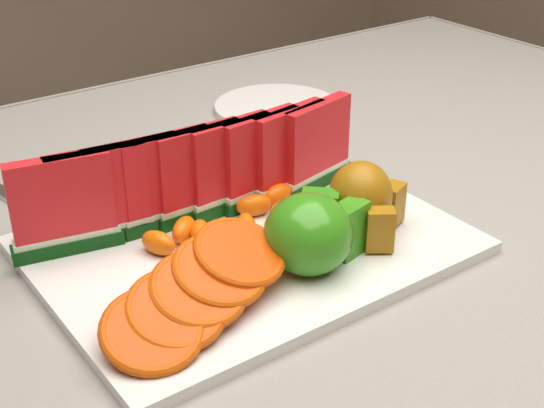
% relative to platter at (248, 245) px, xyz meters
% --- Properties ---
extents(table, '(1.40, 0.90, 0.75)m').
position_rel_platter_xyz_m(table, '(0.06, 0.03, -0.11)').
color(table, '#4D2A19').
rests_on(table, ground).
extents(tablecloth, '(1.53, 1.03, 0.20)m').
position_rel_platter_xyz_m(tablecloth, '(0.06, 0.03, -0.05)').
color(tablecloth, gray).
rests_on(tablecloth, table).
extents(platter, '(0.40, 0.30, 0.01)m').
position_rel_platter_xyz_m(platter, '(0.00, 0.00, 0.00)').
color(platter, silver).
rests_on(platter, tablecloth).
extents(apple_cluster, '(0.12, 0.10, 0.08)m').
position_rel_platter_xyz_m(apple_cluster, '(0.03, -0.07, 0.04)').
color(apple_cluster, '#22811E').
rests_on(apple_cluster, platter).
extents(pear_cluster, '(0.09, 0.09, 0.07)m').
position_rel_platter_xyz_m(pear_cluster, '(0.10, -0.05, 0.04)').
color(pear_cluster, '#A97013').
rests_on(pear_cluster, platter).
extents(side_plate, '(0.23, 0.23, 0.01)m').
position_rel_platter_xyz_m(side_plate, '(0.25, 0.29, -0.00)').
color(side_plate, silver).
rests_on(side_plate, tablecloth).
extents(watermelon_row, '(0.39, 0.07, 0.10)m').
position_rel_platter_xyz_m(watermelon_row, '(-0.01, 0.07, 0.05)').
color(watermelon_row, '#123F15').
rests_on(watermelon_row, platter).
extents(orange_fan_front, '(0.21, 0.13, 0.06)m').
position_rel_platter_xyz_m(orange_fan_front, '(-0.10, -0.08, 0.03)').
color(orange_fan_front, '#EA3D00').
rests_on(orange_fan_front, platter).
extents(orange_fan_back, '(0.27, 0.09, 0.04)m').
position_rel_platter_xyz_m(orange_fan_back, '(-0.02, 0.12, 0.03)').
color(orange_fan_back, '#EA3D00').
rests_on(orange_fan_back, platter).
extents(tangerine_segments, '(0.21, 0.07, 0.02)m').
position_rel_platter_xyz_m(tangerine_segments, '(0.01, 0.02, 0.02)').
color(tangerine_segments, orange).
rests_on(tangerine_segments, platter).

